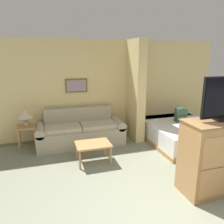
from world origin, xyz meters
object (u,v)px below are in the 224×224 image
tv_dresser (218,156)px  bed (181,132)px  couch (80,132)px  table_lamp (25,115)px  backpack (181,114)px  coffee_table (93,146)px

tv_dresser → bed: tv_dresser is taller
couch → table_lamp: size_ratio=5.61×
bed → backpack: bearing=69.5°
table_lamp → backpack: bearing=-8.0°
couch → backpack: size_ratio=5.52×
backpack → bed: bearing=-110.5°
backpack → table_lamp: bearing=172.0°
coffee_table → backpack: bearing=12.7°
table_lamp → backpack: size_ratio=0.98×
couch → table_lamp: bearing=178.7°
table_lamp → tv_dresser: tv_dresser is taller
bed → backpack: size_ratio=5.09×
couch → backpack: bearing=-11.2°
coffee_table → tv_dresser: size_ratio=0.59×
couch → bed: (2.53, -0.61, -0.07)m
table_lamp → backpack: (3.83, -0.54, -0.16)m
tv_dresser → backpack: bearing=71.0°
table_lamp → bed: 3.90m
table_lamp → bed: bearing=-9.6°
table_lamp → tv_dresser: bearing=-40.5°
coffee_table → backpack: size_ratio=1.83×
couch → bed: size_ratio=1.08×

